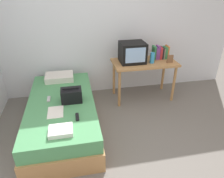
# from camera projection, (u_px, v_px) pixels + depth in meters

# --- Properties ---
(ground_plane) EXTENTS (8.00, 8.00, 0.00)m
(ground_plane) POSITION_uv_depth(u_px,v_px,m) (132.00, 158.00, 2.73)
(ground_plane) COLOR slate
(wall_back) EXTENTS (5.20, 0.10, 2.60)m
(wall_back) POSITION_uv_depth(u_px,v_px,m) (105.00, 26.00, 3.84)
(wall_back) COLOR silver
(wall_back) RESTS_ON ground
(bed) EXTENTS (1.00, 2.00, 0.48)m
(bed) POSITION_uv_depth(u_px,v_px,m) (63.00, 114.00, 3.20)
(bed) COLOR #B27F4C
(bed) RESTS_ON ground
(desk) EXTENTS (1.16, 0.60, 0.74)m
(desk) POSITION_uv_depth(u_px,v_px,m) (144.00, 66.00, 3.84)
(desk) COLOR #B27F4C
(desk) RESTS_ON ground
(tv) EXTENTS (0.44, 0.39, 0.36)m
(tv) POSITION_uv_depth(u_px,v_px,m) (132.00, 52.00, 3.69)
(tv) COLOR black
(tv) RESTS_ON desk
(water_bottle) EXTENTS (0.08, 0.08, 0.19)m
(water_bottle) POSITION_uv_depth(u_px,v_px,m) (152.00, 58.00, 3.69)
(water_bottle) COLOR #3399DB
(water_bottle) RESTS_ON desk
(book_row) EXTENTS (0.29, 0.17, 0.25)m
(book_row) POSITION_uv_depth(u_px,v_px,m) (160.00, 53.00, 3.89)
(book_row) COLOR #337F47
(book_row) RESTS_ON desk
(picture_frame) EXTENTS (0.11, 0.02, 0.14)m
(picture_frame) POSITION_uv_depth(u_px,v_px,m) (170.00, 59.00, 3.71)
(picture_frame) COLOR brown
(picture_frame) RESTS_ON desk
(pillow) EXTENTS (0.49, 0.34, 0.10)m
(pillow) POSITION_uv_depth(u_px,v_px,m) (59.00, 77.00, 3.70)
(pillow) COLOR silver
(pillow) RESTS_ON bed
(handbag) EXTENTS (0.30, 0.20, 0.22)m
(handbag) POSITION_uv_depth(u_px,v_px,m) (71.00, 95.00, 3.03)
(handbag) COLOR black
(handbag) RESTS_ON bed
(magazine) EXTENTS (0.21, 0.29, 0.01)m
(magazine) POSITION_uv_depth(u_px,v_px,m) (55.00, 112.00, 2.82)
(magazine) COLOR white
(magazine) RESTS_ON bed
(remote_dark) EXTENTS (0.04, 0.16, 0.02)m
(remote_dark) POSITION_uv_depth(u_px,v_px,m) (77.00, 117.00, 2.71)
(remote_dark) COLOR black
(remote_dark) RESTS_ON bed
(remote_silver) EXTENTS (0.04, 0.14, 0.02)m
(remote_silver) POSITION_uv_depth(u_px,v_px,m) (49.00, 99.00, 3.11)
(remote_silver) COLOR #B7B7BC
(remote_silver) RESTS_ON bed
(folded_towel) EXTENTS (0.28, 0.22, 0.06)m
(folded_towel) POSITION_uv_depth(u_px,v_px,m) (61.00, 131.00, 2.44)
(folded_towel) COLOR white
(folded_towel) RESTS_ON bed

